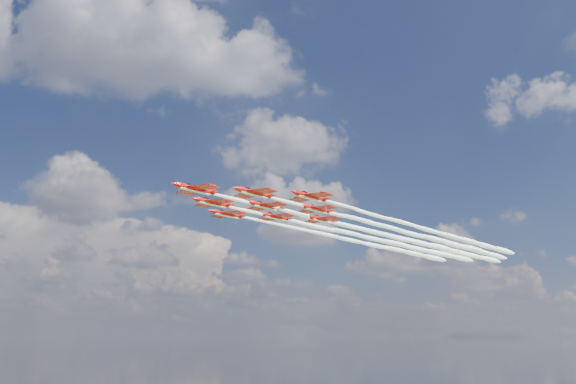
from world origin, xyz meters
The scene contains 9 objects.
jet_lead centered at (19.10, 24.52, 78.91)m, with size 88.80×73.64×3.05m.
jet_row2_port centered at (32.16, 26.03, 78.91)m, with size 88.80×73.64×3.05m.
jet_row2_starb centered at (23.07, 37.06, 78.91)m, with size 88.80×73.64×3.05m.
jet_row3_port centered at (45.23, 27.54, 78.91)m, with size 88.80×73.64×3.05m.
jet_row3_centre centered at (36.13, 38.57, 78.91)m, with size 88.80×73.64×3.05m.
jet_row3_starb centered at (27.03, 49.60, 78.91)m, with size 88.80×73.64×3.05m.
jet_row4_port centered at (49.19, 40.07, 78.91)m, with size 88.80×73.64×3.05m.
jet_row4_starb centered at (40.10, 51.10, 78.91)m, with size 88.80×73.64×3.05m.
jet_tail centered at (53.16, 52.61, 78.91)m, with size 88.80×73.64×3.05m.
Camera 1 is at (-18.95, -129.37, 47.55)m, focal length 35.00 mm.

